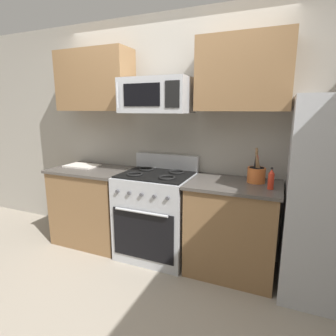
# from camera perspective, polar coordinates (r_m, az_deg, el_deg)

# --- Properties ---
(ground_plane) EXTENTS (16.00, 16.00, 0.00)m
(ground_plane) POSITION_cam_1_polar(r_m,az_deg,el_deg) (2.72, -8.96, -23.74)
(ground_plane) COLOR gray
(wall_back) EXTENTS (8.00, 0.10, 2.60)m
(wall_back) POSITION_cam_1_polar(r_m,az_deg,el_deg) (3.16, 0.41, 6.92)
(wall_back) COLOR #9E998E
(wall_back) RESTS_ON ground
(counter_left) EXTENTS (0.91, 0.63, 0.91)m
(counter_left) POSITION_cam_1_polar(r_m,az_deg,el_deg) (3.44, -15.39, -7.51)
(counter_left) COLOR olive
(counter_left) RESTS_ON ground
(range_oven) EXTENTS (0.76, 0.68, 1.09)m
(range_oven) POSITION_cam_1_polar(r_m,az_deg,el_deg) (3.01, -2.46, -9.61)
(range_oven) COLOR #B2B5BA
(range_oven) RESTS_ON ground
(counter_right) EXTENTS (0.86, 0.63, 0.91)m
(counter_right) POSITION_cam_1_polar(r_m,az_deg,el_deg) (2.79, 13.31, -12.14)
(counter_right) COLOR olive
(counter_right) RESTS_ON ground
(microwave) EXTENTS (0.70, 0.44, 0.34)m
(microwave) POSITION_cam_1_polar(r_m,az_deg,el_deg) (2.82, -2.45, 14.96)
(microwave) COLOR #B2B5BA
(upper_cabinets_left) EXTENTS (0.90, 0.34, 0.67)m
(upper_cabinets_left) POSITION_cam_1_polar(r_m,az_deg,el_deg) (3.40, -15.10, 17.24)
(upper_cabinets_left) COLOR olive
(upper_cabinets_right) EXTENTS (0.85, 0.34, 0.67)m
(upper_cabinets_right) POSITION_cam_1_polar(r_m,az_deg,el_deg) (2.73, 15.63, 18.52)
(upper_cabinets_right) COLOR olive
(utensil_crock) EXTENTS (0.17, 0.17, 0.33)m
(utensil_crock) POSITION_cam_1_polar(r_m,az_deg,el_deg) (2.71, 18.08, -1.22)
(utensil_crock) COLOR #D1662D
(utensil_crock) RESTS_ON counter_right
(cutting_board) EXTENTS (0.39, 0.26, 0.02)m
(cutting_board) POSITION_cam_1_polar(r_m,az_deg,el_deg) (3.48, -17.61, 0.48)
(cutting_board) COLOR silver
(cutting_board) RESTS_ON counter_left
(bottle_hot_sauce) EXTENTS (0.05, 0.05, 0.19)m
(bottle_hot_sauce) POSITION_cam_1_polar(r_m,az_deg,el_deg) (2.52, 20.85, -2.24)
(bottle_hot_sauce) COLOR red
(bottle_hot_sauce) RESTS_ON counter_right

